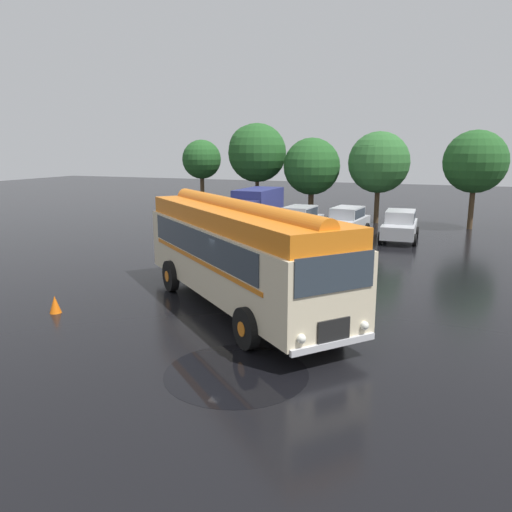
# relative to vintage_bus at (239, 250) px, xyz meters

# --- Properties ---
(ground_plane) EXTENTS (120.00, 120.00, 0.00)m
(ground_plane) POSITION_rel_vintage_bus_xyz_m (0.92, -0.47, -1.89)
(ground_plane) COLOR black
(vintage_bus) EXTENTS (9.26, 8.41, 3.49)m
(vintage_bus) POSITION_rel_vintage_bus_xyz_m (0.00, 0.00, 0.00)
(vintage_bus) COLOR beige
(vintage_bus) RESTS_ON ground
(car_near_left) EXTENTS (2.21, 4.32, 1.66)m
(car_near_left) POSITION_rel_vintage_bus_xyz_m (-2.21, 14.01, -1.05)
(car_near_left) COLOR #B7BABF
(car_near_left) RESTS_ON ground
(car_mid_left) EXTENTS (2.30, 4.36, 1.66)m
(car_mid_left) POSITION_rel_vintage_bus_xyz_m (0.47, 14.66, -1.05)
(car_mid_left) COLOR #B7BABF
(car_mid_left) RESTS_ON ground
(car_mid_right) EXTENTS (2.06, 4.25, 1.66)m
(car_mid_right) POSITION_rel_vintage_bus_xyz_m (3.53, 14.16, -1.05)
(car_mid_right) COLOR #B7BABF
(car_mid_right) RESTS_ON ground
(box_van) EXTENTS (2.42, 5.81, 2.50)m
(box_van) POSITION_rel_vintage_bus_xyz_m (-5.36, 14.70, -0.53)
(box_van) COLOR navy
(box_van) RESTS_ON ground
(tree_far_left) EXTENTS (2.96, 2.96, 5.64)m
(tree_far_left) POSITION_rel_vintage_bus_xyz_m (-12.08, 20.61, 2.25)
(tree_far_left) COLOR #4C3823
(tree_far_left) RESTS_ON ground
(tree_left_of_centre) EXTENTS (4.28, 4.28, 6.81)m
(tree_left_of_centre) POSITION_rel_vintage_bus_xyz_m (-7.65, 20.74, 2.88)
(tree_left_of_centre) COLOR #4C3823
(tree_left_of_centre) RESTS_ON ground
(tree_centre) EXTENTS (3.98, 3.98, 5.74)m
(tree_centre) POSITION_rel_vintage_bus_xyz_m (-3.26, 20.56, 1.90)
(tree_centre) COLOR #4C3823
(tree_centre) RESTS_ON ground
(tree_right_of_centre) EXTENTS (4.07, 4.07, 6.12)m
(tree_right_of_centre) POSITION_rel_vintage_bus_xyz_m (1.31, 20.31, 2.28)
(tree_right_of_centre) COLOR #4C3823
(tree_right_of_centre) RESTS_ON ground
(tree_far_right) EXTENTS (3.86, 3.86, 6.13)m
(tree_far_right) POSITION_rel_vintage_bus_xyz_m (7.22, 19.98, 2.32)
(tree_far_right) COLOR #4C3823
(tree_far_right) RESTS_ON ground
(traffic_cone) EXTENTS (0.36, 0.36, 0.55)m
(traffic_cone) POSITION_rel_vintage_bus_xyz_m (-5.13, -2.57, -1.62)
(traffic_cone) COLOR orange
(traffic_cone) RESTS_ON ground
(puddle_patch) EXTENTS (3.32, 3.32, 0.01)m
(puddle_patch) POSITION_rel_vintage_bus_xyz_m (1.84, -4.40, -1.89)
(puddle_patch) COLOR black
(puddle_patch) RESTS_ON ground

